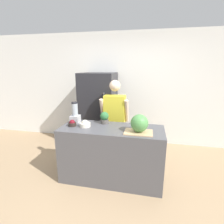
% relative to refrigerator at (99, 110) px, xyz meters
% --- Properties ---
extents(ground_plane, '(14.00, 14.00, 0.00)m').
position_rel_refrigerator_xyz_m(ground_plane, '(0.57, -1.56, -0.85)').
color(ground_plane, tan).
extents(wall_back, '(8.00, 0.06, 2.60)m').
position_rel_refrigerator_xyz_m(wall_back, '(0.57, 0.41, 0.45)').
color(wall_back, white).
rests_on(wall_back, ground_plane).
extents(counter_island, '(1.62, 0.64, 0.89)m').
position_rel_refrigerator_xyz_m(counter_island, '(0.57, -1.24, -0.40)').
color(counter_island, '#4C4C51').
rests_on(counter_island, ground_plane).
extents(refrigerator, '(0.76, 0.75, 1.69)m').
position_rel_refrigerator_xyz_m(refrigerator, '(0.00, 0.00, 0.00)').
color(refrigerator, '#232328').
rests_on(refrigerator, ground_plane).
extents(person, '(0.54, 0.26, 1.58)m').
position_rel_refrigerator_xyz_m(person, '(0.49, -0.58, -0.04)').
color(person, gray).
rests_on(person, ground_plane).
extents(cutting_board, '(0.41, 0.28, 0.01)m').
position_rel_refrigerator_xyz_m(cutting_board, '(1.00, -1.35, 0.05)').
color(cutting_board, tan).
rests_on(cutting_board, counter_island).
extents(watermelon, '(0.26, 0.26, 0.26)m').
position_rel_refrigerator_xyz_m(watermelon, '(1.00, -1.34, 0.19)').
color(watermelon, '#4C8C47').
rests_on(watermelon, cutting_board).
extents(bowl_cherries, '(0.13, 0.13, 0.10)m').
position_rel_refrigerator_xyz_m(bowl_cherries, '(-0.07, -1.28, 0.09)').
color(bowl_cherries, '#2D231E').
rests_on(bowl_cherries, counter_island).
extents(bowl_cream, '(0.17, 0.17, 0.11)m').
position_rel_refrigerator_xyz_m(bowl_cream, '(0.14, -1.27, 0.09)').
color(bowl_cream, beige).
rests_on(bowl_cream, counter_island).
extents(blender, '(0.15, 0.15, 0.35)m').
position_rel_refrigerator_xyz_m(blender, '(-0.10, -1.08, 0.19)').
color(blender, '#B7B7BC').
rests_on(blender, counter_island).
extents(potted_plant, '(0.14, 0.14, 0.20)m').
position_rel_refrigerator_xyz_m(potted_plant, '(0.41, -1.04, 0.15)').
color(potted_plant, '#514C47').
rests_on(potted_plant, counter_island).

